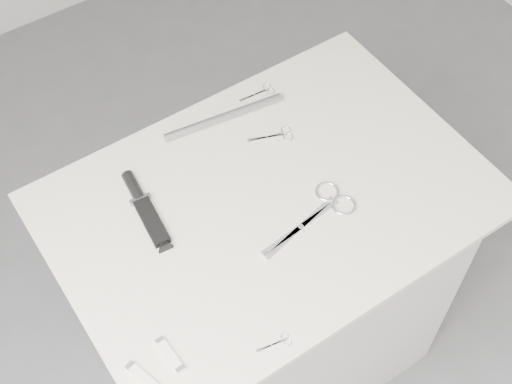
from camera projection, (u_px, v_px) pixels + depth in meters
ground at (265, 356)px, 2.40m from camera, size 4.00×4.00×0.01m
plinth at (267, 293)px, 2.03m from camera, size 0.90×0.60×0.90m
display_board at (270, 201)px, 1.66m from camera, size 1.00×0.70×0.02m
large_shears at (323, 209)px, 1.63m from camera, size 0.26×0.11×0.01m
embroidery_scissors_a at (278, 135)px, 1.76m from camera, size 0.11×0.07×0.00m
embroidery_scissors_b at (262, 92)px, 1.84m from camera, size 0.10×0.04×0.00m
tiny_scissors at (278, 343)px, 1.44m from camera, size 0.07×0.03×0.00m
sheathed_knife at (143, 205)px, 1.63m from camera, size 0.06×0.22×0.03m
pocket_knife_a at (170, 355)px, 1.42m from camera, size 0.02×0.09×0.01m
pocket_knife_b at (144, 378)px, 1.39m from camera, size 0.04×0.09×0.01m
metal_rail at (224, 117)px, 1.78m from camera, size 0.32×0.07×0.02m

